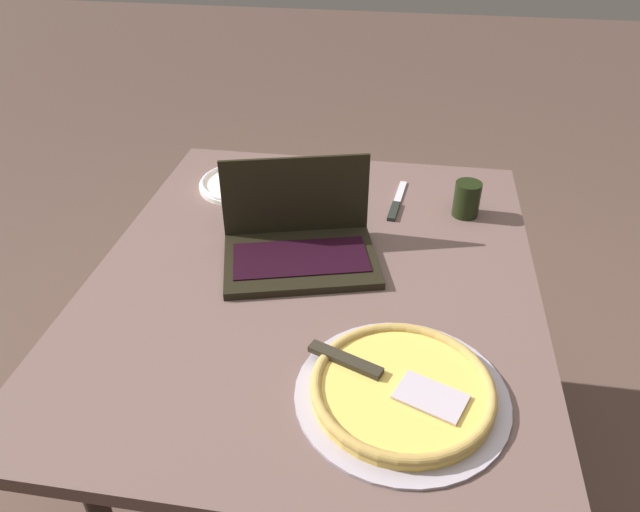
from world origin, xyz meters
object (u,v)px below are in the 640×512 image
Objects in this scene: table_knife at (396,204)px; drink_cup at (467,199)px; laptop at (299,240)px; pizza_plate at (241,183)px; pizza_tray at (402,389)px; dining_table at (314,301)px.

drink_cup is (-0.02, -0.17, 0.04)m from table_knife.
laptop is 4.33× the size of drink_cup.
laptop reaches higher than pizza_plate.
table_knife is (0.66, 0.04, -0.01)m from pizza_tray.
pizza_plate reaches higher than dining_table.
dining_table is 5.45× the size of table_knife.
drink_cup is at bearing -57.16° from laptop.
laptop is at bearing 122.84° from drink_cup.
pizza_tray is 1.72× the size of table_knife.
dining_table is 13.00× the size of drink_cup.
pizza_tray reaches higher than table_knife.
pizza_plate is at bearing 85.52° from table_knife.
table_knife is (-0.03, -0.43, -0.01)m from pizza_plate.
laptop is 0.45m from drink_cup.
laptop reaches higher than dining_table.
dining_table is 0.47m from drink_cup.
pizza_plate is 0.60m from drink_cup.
dining_table is 0.46m from pizza_plate.
laptop is at bearing 142.15° from table_knife.
table_knife reaches higher than dining_table.
drink_cup reaches higher than dining_table.
dining_table is 3.17× the size of pizza_tray.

